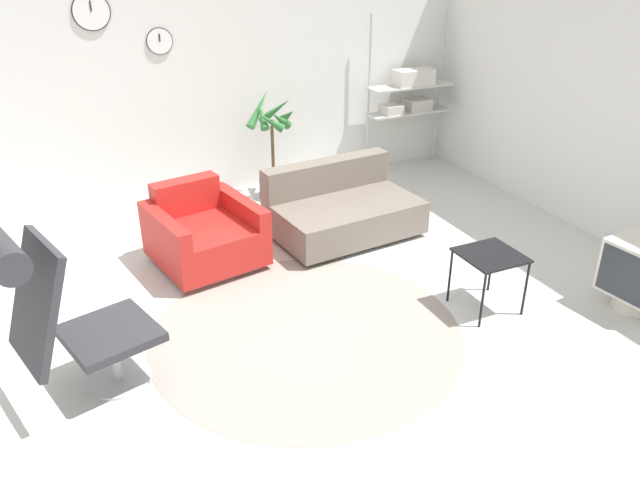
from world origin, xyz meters
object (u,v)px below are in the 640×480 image
(couch_low, at_px, (342,211))
(potted_plant, at_px, (273,155))
(lounge_chair, at_px, (56,304))
(armchair_red, at_px, (204,236))
(shelf_unit, at_px, (410,92))
(side_table, at_px, (490,260))

(couch_low, relative_size, potted_plant, 1.23)
(lounge_chair, bearing_deg, armchair_red, 123.28)
(lounge_chair, height_order, armchair_red, lounge_chair)
(armchair_red, relative_size, shelf_unit, 0.55)
(couch_low, bearing_deg, potted_plant, -83.45)
(lounge_chair, xyz_separation_m, side_table, (3.13, -0.24, -0.28))
(lounge_chair, height_order, side_table, lounge_chair)
(armchair_red, bearing_deg, lounge_chair, 38.37)
(side_table, xyz_separation_m, potted_plant, (-0.68, 2.94, 0.06))
(lounge_chair, xyz_separation_m, armchair_red, (1.29, 1.48, -0.46))
(armchair_red, height_order, side_table, armchair_red)
(armchair_red, bearing_deg, side_table, 126.42)
(armchair_red, xyz_separation_m, couch_low, (1.42, 0.02, -0.02))
(couch_low, bearing_deg, lounge_chair, 23.38)
(lounge_chair, bearing_deg, side_table, 70.02)
(lounge_chair, bearing_deg, potted_plant, 122.24)
(lounge_chair, height_order, couch_low, lounge_chair)
(lounge_chair, distance_m, potted_plant, 3.65)
(lounge_chair, distance_m, side_table, 3.15)
(potted_plant, relative_size, shelf_unit, 0.63)
(shelf_unit, bearing_deg, side_table, -111.20)
(shelf_unit, bearing_deg, potted_plant, -173.92)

